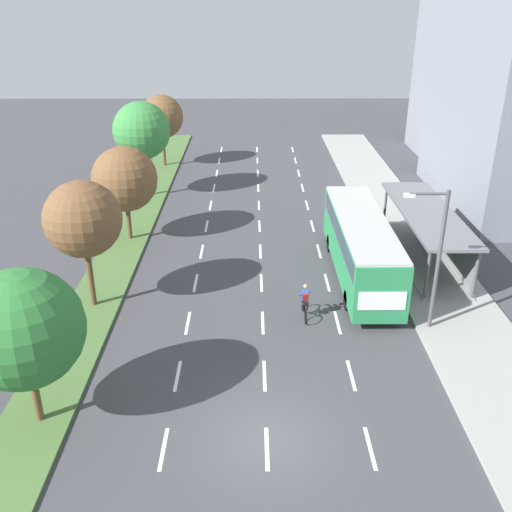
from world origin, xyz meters
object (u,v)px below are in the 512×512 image
median_tree_nearest (23,329)px  median_tree_fourth (142,131)px  median_tree_second (83,219)px  cyclist (305,303)px  median_tree_fifth (162,117)px  streetlight (436,252)px  bus (361,242)px  median_tree_third (125,179)px  bus_shelter (430,230)px

median_tree_nearest → median_tree_fourth: size_ratio=0.84×
median_tree_nearest → median_tree_second: size_ratio=0.93×
cyclist → median_tree_nearest: (-10.10, -7.17, 3.09)m
median_tree_nearest → median_tree_fourth: median_tree_fourth is taller
median_tree_nearest → median_tree_second: bearing=91.1°
median_tree_fifth → median_tree_second: bearing=-90.0°
cyclist → median_tree_nearest: 12.76m
streetlight → cyclist: bearing=169.0°
bus → cyclist: (-3.26, -4.23, -1.28)m
bus → median_tree_fifth: 25.84m
median_tree_third → bus: bearing=-21.5°
cyclist → median_tree_fifth: bearing=111.4°
median_tree_third → median_tree_fifth: size_ratio=0.95×
bus_shelter → median_tree_second: size_ratio=1.70×
median_tree_fifth → streetlight: bearing=-60.1°
bus_shelter → median_tree_third: (-17.61, 3.14, 2.04)m
bus_shelter → streetlight: streetlight is taller
bus → streetlight: (2.17, -5.29, 1.82)m
cyclist → median_tree_third: (-10.08, 9.49, 3.11)m
median_tree_nearest → bus: bearing=40.5°
bus_shelter → median_tree_second: median_tree_second is taller
median_tree_fourth → cyclist: bearing=-59.7°
median_tree_fourth → median_tree_third: bearing=-87.6°
bus_shelter → median_tree_fourth: bearing=147.4°
median_tree_second → median_tree_third: 8.36m
bus → median_tree_fourth: (-13.69, 13.59, 2.91)m
cyclist → median_tree_third: median_tree_third is taller
streetlight → median_tree_fourth: bearing=130.0°
bus → median_tree_third: (-13.34, 5.26, 1.84)m
median_tree_nearest → median_tree_fifth: median_tree_fifth is taller
bus → median_tree_nearest: 17.65m
median_tree_nearest → cyclist: bearing=35.4°
median_tree_third → median_tree_fourth: median_tree_fourth is taller
bus → streetlight: bearing=-67.7°
median_tree_second → median_tree_third: (0.17, 8.33, -0.65)m
cyclist → streetlight: (5.43, -1.06, 3.10)m
bus_shelter → median_tree_fifth: size_ratio=1.75×
bus → median_tree_third: median_tree_third is taller
bus → cyclist: 5.49m
bus_shelter → median_tree_nearest: median_tree_nearest is taller
median_tree_second → bus: bearing=12.8°
median_tree_third → bus_shelter: bearing=-10.1°
cyclist → median_tree_third: bearing=136.7°
streetlight → median_tree_fifth: bearing=119.9°
cyclist → median_tree_nearest: bearing=-144.6°
median_tree_second → median_tree_fifth: median_tree_second is taller
streetlight → median_tree_third: bearing=145.8°
bus_shelter → streetlight: bearing=-105.9°
bus_shelter → median_tree_third: median_tree_third is taller
bus_shelter → bus: (-4.28, -2.12, 0.20)m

